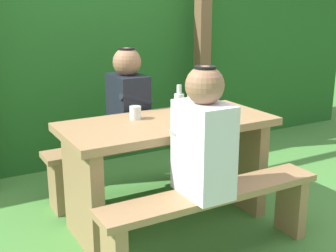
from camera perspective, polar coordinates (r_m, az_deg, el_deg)
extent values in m
plane|color=#4A8A3D|center=(3.18, 0.00, -12.02)|extent=(12.00, 12.00, 0.00)
cube|color=#225E21|center=(4.42, -11.08, 8.37)|extent=(6.40, 0.68, 1.88)
cube|color=brown|center=(4.34, 4.44, 11.17)|extent=(0.12, 0.12, 2.28)
cube|color=#9E7A51|center=(2.92, 0.00, 0.27)|extent=(1.40, 0.64, 0.05)
cube|color=#9E7A51|center=(2.81, -10.83, -8.49)|extent=(0.08, 0.54, 0.68)
cube|color=#9E7A51|center=(3.35, 9.00, -4.39)|extent=(0.08, 0.54, 0.68)
cube|color=#9E7A51|center=(2.59, 5.85, -8.59)|extent=(1.40, 0.24, 0.04)
cube|color=#9E7A51|center=(3.05, 15.44, -9.70)|extent=(0.07, 0.22, 0.39)
cube|color=#9E7A51|center=(3.45, -4.34, -2.29)|extent=(1.40, 0.24, 0.04)
cube|color=#9E7A51|center=(3.33, -14.03, -7.39)|extent=(0.07, 0.22, 0.39)
cube|color=#9E7A51|center=(3.81, 4.21, -3.99)|extent=(0.07, 0.22, 0.39)
cube|color=silver|center=(2.45, 4.54, -2.99)|extent=(0.22, 0.34, 0.52)
sphere|color=#936B4C|center=(2.36, 4.72, 5.19)|extent=(0.21, 0.21, 0.21)
cylinder|color=black|center=(2.34, 4.77, 7.34)|extent=(0.12, 0.12, 0.02)
cylinder|color=silver|center=(2.53, 2.83, 0.12)|extent=(0.25, 0.07, 0.15)
cube|color=black|center=(3.36, -5.12, 2.15)|extent=(0.22, 0.34, 0.52)
sphere|color=#936B4C|center=(3.30, -5.27, 8.15)|extent=(0.21, 0.21, 0.21)
cylinder|color=black|center=(3.29, -5.31, 9.69)|extent=(0.12, 0.12, 0.02)
cylinder|color=black|center=(3.21, -4.13, 3.45)|extent=(0.25, 0.07, 0.15)
cylinder|color=silver|center=(2.94, -4.20, 1.71)|extent=(0.08, 0.08, 0.09)
cylinder|color=silver|center=(2.87, 1.41, 2.38)|extent=(0.06, 0.06, 0.18)
cylinder|color=silver|center=(2.85, 1.43, 4.71)|extent=(0.03, 0.03, 0.06)
cylinder|color=silver|center=(3.02, 3.07, 2.86)|extent=(0.06, 0.06, 0.16)
cylinder|color=silver|center=(3.00, 3.10, 4.85)|extent=(0.03, 0.03, 0.05)
cube|color=silver|center=(2.83, 2.99, 0.36)|extent=(0.11, 0.16, 0.01)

